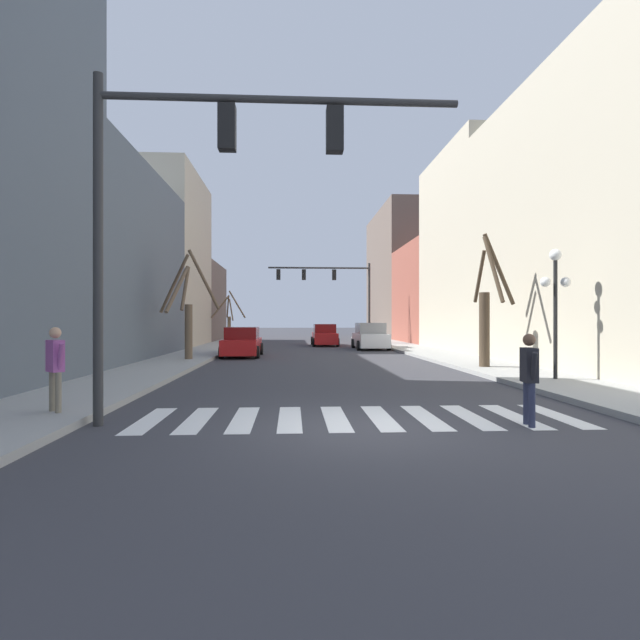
% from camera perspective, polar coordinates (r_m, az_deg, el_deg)
% --- Properties ---
extents(ground_plane, '(240.00, 240.00, 0.00)m').
position_cam_1_polar(ground_plane, '(9.11, 5.23, -12.30)').
color(ground_plane, '#38383D').
extents(building_row_left, '(6.00, 47.92, 13.69)m').
position_cam_1_polar(building_row_left, '(26.54, -24.70, 8.22)').
color(building_row_left, '#515B66').
rests_on(building_row_left, ground_plane).
extents(building_row_right, '(6.00, 58.72, 13.69)m').
position_cam_1_polar(building_row_right, '(35.96, 16.82, 6.21)').
color(building_row_right, beige).
rests_on(building_row_right, ground_plane).
extents(crosswalk_stripes, '(8.55, 2.60, 0.01)m').
position_cam_1_polar(crosswalk_stripes, '(10.09, 4.38, -11.08)').
color(crosswalk_stripes, white).
rests_on(crosswalk_stripes, ground_plane).
extents(traffic_signal_near, '(6.80, 0.28, 6.48)m').
position_cam_1_polar(traffic_signal_near, '(9.90, -13.12, 16.16)').
color(traffic_signal_near, '#2D2D2D').
rests_on(traffic_signal_near, ground_plane).
extents(traffic_signal_far, '(8.16, 0.28, 6.52)m').
position_cam_1_polar(traffic_signal_far, '(39.88, 1.36, 4.22)').
color(traffic_signal_far, '#2D2D2D').
rests_on(traffic_signal_far, ground_plane).
extents(street_lamp_right_corner, '(0.95, 0.36, 3.97)m').
position_cam_1_polar(street_lamp_right_corner, '(16.88, 25.31, 3.49)').
color(street_lamp_right_corner, black).
rests_on(street_lamp_right_corner, sidewalk_right).
extents(car_driving_toward_lane, '(2.04, 4.76, 1.57)m').
position_cam_1_polar(car_driving_toward_lane, '(27.04, -8.87, -2.57)').
color(car_driving_toward_lane, red).
rests_on(car_driving_toward_lane, ground_plane).
extents(car_parked_right_near, '(1.97, 4.79, 1.65)m').
position_cam_1_polar(car_parked_right_near, '(38.04, 0.52, -1.79)').
color(car_parked_right_near, red).
rests_on(car_parked_right_near, ground_plane).
extents(car_driving_away_lane, '(2.16, 4.64, 1.77)m').
position_cam_1_polar(car_driving_away_lane, '(33.55, 5.76, -1.94)').
color(car_driving_away_lane, white).
rests_on(car_driving_away_lane, ground_plane).
extents(pedestrian_crossing_street, '(0.57, 0.56, 1.65)m').
position_cam_1_polar(pedestrian_crossing_street, '(11.03, -28.01, -4.23)').
color(pedestrian_crossing_street, '#7A705B').
rests_on(pedestrian_crossing_street, sidewalk_left).
extents(pedestrian_waiting_at_curb, '(0.27, 0.73, 1.69)m').
position_cam_1_polar(pedestrian_waiting_at_curb, '(9.95, 22.79, -5.43)').
color(pedestrian_waiting_at_curb, '#282D47').
rests_on(pedestrian_waiting_at_curb, ground_plane).
extents(street_tree_right_near, '(2.85, 2.80, 4.24)m').
position_cam_1_polar(street_tree_right_near, '(41.57, -10.38, 0.12)').
color(street_tree_right_near, brown).
rests_on(street_tree_right_near, sidewalk_left).
extents(street_tree_right_far, '(1.62, 2.16, 5.16)m').
position_cam_1_polar(street_tree_right_far, '(20.28, 18.52, 0.85)').
color(street_tree_right_far, '#473828').
rests_on(street_tree_right_far, sidewalk_right).
extents(street_tree_left_near, '(2.92, 2.93, 5.09)m').
position_cam_1_polar(street_tree_left_near, '(23.79, -14.97, 1.12)').
color(street_tree_left_near, brown).
rests_on(street_tree_left_near, sidewalk_left).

